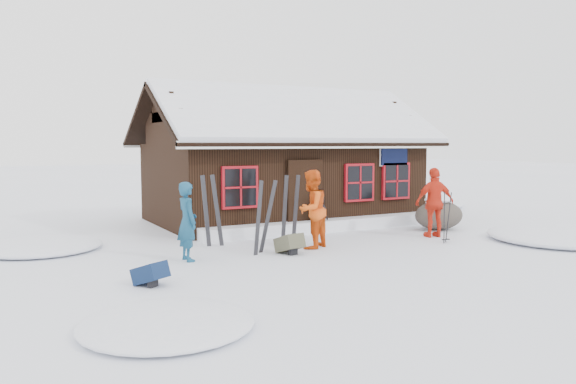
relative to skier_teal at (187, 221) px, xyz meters
name	(u,v)px	position (x,y,z in m)	size (l,w,h in m)	color
ground	(323,248)	(3.32, -0.17, -0.85)	(120.00, 120.00, 0.00)	white
mountain_hut	(282,172)	(4.82, 4.81, 0.72)	(8.90, 6.09, 4.42)	black
snow_drift	(326,225)	(4.82, 2.08, -0.68)	(7.60, 0.60, 0.35)	white
snow_mounds	(338,232)	(4.97, 1.69, -0.85)	(20.60, 13.20, 0.48)	white
skier_teal	(187,221)	(0.00, 0.00, 0.00)	(0.62, 0.41, 1.70)	navy
skier_orange_left	(311,209)	(3.08, -0.02, 0.09)	(0.92, 0.72, 1.89)	#D74A0F
skier_orange_right	(435,202)	(6.83, -0.20, 0.09)	(1.10, 0.46, 1.88)	red
skier_crouched	(319,213)	(4.53, 1.96, -0.30)	(0.54, 0.35, 1.10)	black
boulder	(439,214)	(7.90, 0.75, -0.40)	(1.52, 1.14, 0.89)	#534C42
ski_pair_left	(263,217)	(1.81, 0.00, -0.03)	(0.70, 0.29, 1.73)	black
ski_pair_mid	(212,212)	(1.07, 1.37, 0.00)	(0.60, 0.15, 1.81)	black
ski_pair_right	(290,209)	(3.08, 1.03, -0.02)	(0.50, 0.18, 1.77)	black
ski_poles	(446,218)	(6.49, -1.00, -0.23)	(0.24, 0.12, 1.33)	black
backpack_blue	(150,277)	(-1.26, -1.73, -0.70)	(0.41, 0.55, 0.30)	#0F2042
backpack_olive	(289,247)	(2.29, -0.38, -0.69)	(0.46, 0.61, 0.33)	#484733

